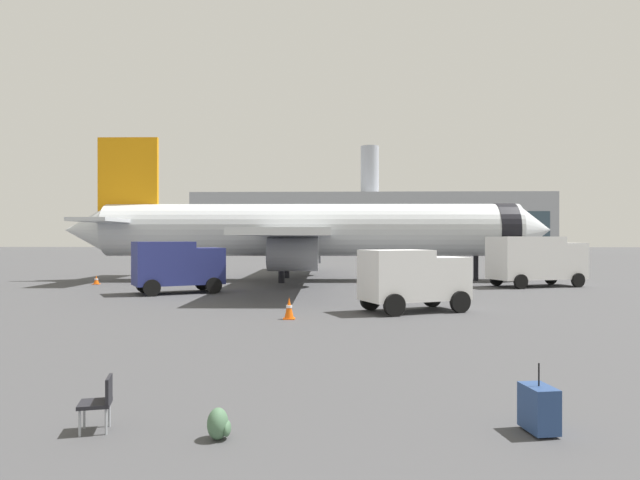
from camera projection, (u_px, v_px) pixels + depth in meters
The scene contains 10 objects.
airplane_at_gate at pixel (308, 231), 40.72m from camera, with size 35.64×32.05×10.50m.
service_truck at pixel (177, 265), 31.18m from camera, with size 5.26×4.27×2.90m.
fuel_truck at pixel (536, 259), 35.50m from camera, with size 6.45×4.17×3.20m.
cargo_van at pixel (413, 277), 23.33m from camera, with size 4.83×3.69×2.60m.
safety_cone_near at pixel (96, 280), 37.26m from camera, with size 0.44×0.44×0.59m.
safety_cone_mid at pixel (289, 308), 21.14m from camera, with size 0.44×0.44×0.84m.
rolling_suitcase at pixel (539, 408), 8.76m from camera, with size 0.50×0.70×1.10m.
traveller_backpack at pixel (219, 424), 8.47m from camera, with size 0.36×0.40×0.48m.
gate_chair at pixel (100, 400), 8.84m from camera, with size 0.59×0.59×0.86m.
terminal_building at pixel (369, 223), 135.08m from camera, with size 81.92×23.71×25.51m.
Camera 1 is at (0.00, -2.42, 3.06)m, focal length 31.26 mm.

